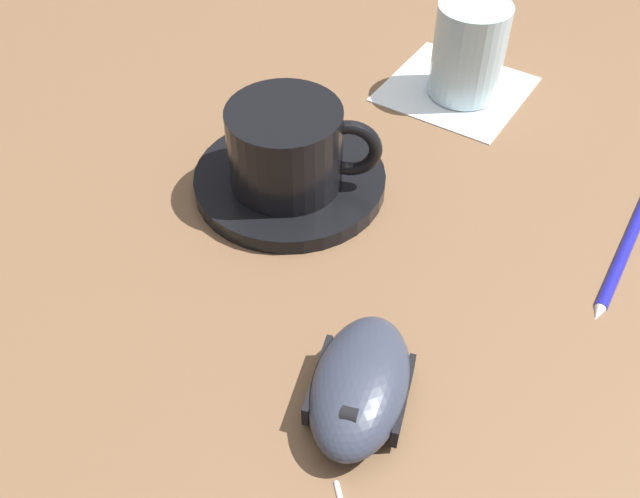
# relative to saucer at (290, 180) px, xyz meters

# --- Properties ---
(ground_plane) EXTENTS (3.00, 3.00, 0.00)m
(ground_plane) POSITION_rel_saucer_xyz_m (0.07, 0.09, -0.01)
(ground_plane) COLOR brown
(saucer) EXTENTS (0.15, 0.15, 0.01)m
(saucer) POSITION_rel_saucer_xyz_m (0.00, 0.00, 0.00)
(saucer) COLOR black
(saucer) RESTS_ON ground
(coffee_cup) EXTENTS (0.09, 0.10, 0.06)m
(coffee_cup) POSITION_rel_saucer_xyz_m (0.01, -0.00, 0.04)
(coffee_cup) COLOR black
(coffee_cup) RESTS_ON saucer
(computer_mouse) EXTENTS (0.11, 0.11, 0.04)m
(computer_mouse) POSITION_rel_saucer_xyz_m (0.19, -0.06, 0.01)
(computer_mouse) COLOR #2D3342
(computer_mouse) RESTS_ON ground
(napkin_under_glass) EXTENTS (0.16, 0.16, 0.00)m
(napkin_under_glass) POSITION_rel_saucer_xyz_m (-0.04, 0.20, -0.01)
(napkin_under_glass) COLOR white
(napkin_under_glass) RESTS_ON ground
(drinking_glass) EXTENTS (0.06, 0.06, 0.08)m
(drinking_glass) POSITION_rel_saucer_xyz_m (-0.03, 0.20, 0.04)
(drinking_glass) COLOR silver
(drinking_glass) RESTS_ON napkin_under_glass
(pen) EXTENTS (0.07, 0.13, 0.01)m
(pen) POSITION_rel_saucer_xyz_m (0.19, 0.17, -0.00)
(pen) COLOR navy
(pen) RESTS_ON ground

